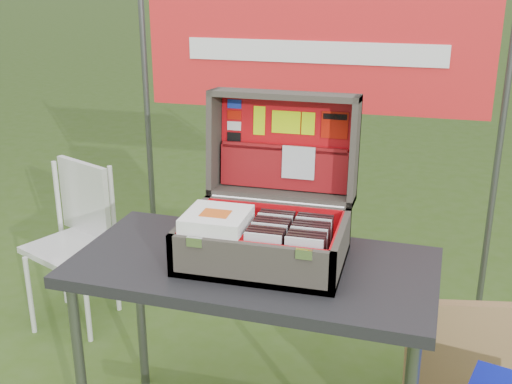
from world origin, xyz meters
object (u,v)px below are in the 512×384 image
(chair, at_px, (71,249))
(cardboard_box, at_px, (460,356))
(suitcase, at_px, (268,183))
(table, at_px, (253,358))

(chair, bearing_deg, cardboard_box, 18.69)
(suitcase, height_order, cardboard_box, suitcase)
(cardboard_box, bearing_deg, table, -159.34)
(table, height_order, suitcase, suitcase)
(suitcase, relative_size, chair, 0.69)
(chair, bearing_deg, table, -5.63)
(chair, distance_m, cardboard_box, 1.82)
(cardboard_box, bearing_deg, suitcase, -162.74)
(suitcase, height_order, chair, suitcase)
(table, relative_size, chair, 1.54)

